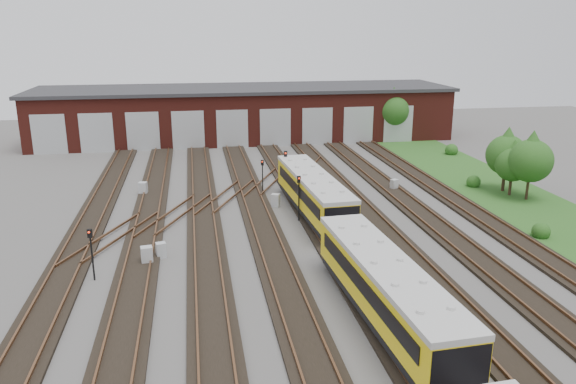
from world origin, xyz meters
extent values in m
plane|color=#4C4A47|center=(0.00, 0.00, 0.00)|extent=(120.00, 120.00, 0.00)
cube|color=black|center=(-14.00, 0.00, 0.09)|extent=(2.40, 70.00, 0.18)
cube|color=brown|center=(-14.72, 0.00, 0.26)|extent=(0.10, 70.00, 0.15)
cube|color=brown|center=(-13.28, 0.00, 0.26)|extent=(0.10, 70.00, 0.15)
cube|color=black|center=(-10.00, 0.00, 0.09)|extent=(2.40, 70.00, 0.18)
cube|color=brown|center=(-10.72, 0.00, 0.26)|extent=(0.10, 70.00, 0.15)
cube|color=brown|center=(-9.28, 0.00, 0.26)|extent=(0.10, 70.00, 0.15)
cube|color=black|center=(-6.00, 0.00, 0.09)|extent=(2.40, 70.00, 0.18)
cube|color=brown|center=(-6.72, 0.00, 0.26)|extent=(0.10, 70.00, 0.15)
cube|color=brown|center=(-5.28, 0.00, 0.26)|extent=(0.10, 70.00, 0.15)
cube|color=black|center=(-2.00, 0.00, 0.09)|extent=(2.40, 70.00, 0.18)
cube|color=brown|center=(-2.72, 0.00, 0.26)|extent=(0.10, 70.00, 0.15)
cube|color=brown|center=(-1.28, 0.00, 0.26)|extent=(0.10, 70.00, 0.15)
cube|color=black|center=(2.00, 0.00, 0.09)|extent=(2.40, 70.00, 0.18)
cube|color=brown|center=(1.28, 0.00, 0.26)|extent=(0.10, 70.00, 0.15)
cube|color=brown|center=(2.72, 0.00, 0.26)|extent=(0.10, 70.00, 0.15)
cube|color=black|center=(6.00, 0.00, 0.09)|extent=(2.40, 70.00, 0.18)
cube|color=brown|center=(5.28, 0.00, 0.26)|extent=(0.10, 70.00, 0.15)
cube|color=brown|center=(6.72, 0.00, 0.26)|extent=(0.10, 70.00, 0.15)
cube|color=black|center=(10.00, 0.00, 0.09)|extent=(2.40, 70.00, 0.18)
cube|color=brown|center=(9.28, 0.00, 0.26)|extent=(0.10, 70.00, 0.15)
cube|color=brown|center=(10.72, 0.00, 0.26)|extent=(0.10, 70.00, 0.15)
cube|color=black|center=(14.00, 0.00, 0.09)|extent=(2.40, 70.00, 0.18)
cube|color=brown|center=(13.28, 0.00, 0.26)|extent=(0.10, 70.00, 0.15)
cube|color=brown|center=(14.72, 0.00, 0.26)|extent=(0.10, 70.00, 0.15)
cube|color=brown|center=(-8.00, 10.00, 0.26)|extent=(5.40, 9.62, 0.15)
cube|color=brown|center=(-4.00, 14.00, 0.26)|extent=(5.40, 9.62, 0.15)
cube|color=brown|center=(0.00, 18.00, 0.26)|extent=(5.40, 9.62, 0.15)
cube|color=brown|center=(-12.00, 6.00, 0.26)|extent=(5.40, 9.62, 0.15)
cube|color=brown|center=(4.00, 22.00, 0.26)|extent=(5.40, 9.62, 0.15)
cube|color=#571C15|center=(0.00, 40.00, 3.00)|extent=(50.00, 12.00, 6.00)
cube|color=#2C2C2E|center=(0.00, 40.00, 6.15)|extent=(51.00, 12.50, 0.40)
cube|color=#A9ACAE|center=(-22.00, 33.98, 2.20)|extent=(3.60, 0.12, 4.40)
cube|color=#A9ACAE|center=(-17.00, 33.98, 2.20)|extent=(3.60, 0.12, 4.40)
cube|color=#A9ACAE|center=(-12.00, 33.98, 2.20)|extent=(3.60, 0.12, 4.40)
cube|color=#A9ACAE|center=(-7.00, 33.98, 2.20)|extent=(3.60, 0.12, 4.40)
cube|color=#A9ACAE|center=(-2.00, 33.98, 2.20)|extent=(3.60, 0.12, 4.40)
cube|color=#A9ACAE|center=(3.00, 33.98, 2.20)|extent=(3.60, 0.12, 4.40)
cube|color=#A9ACAE|center=(8.00, 33.98, 2.20)|extent=(3.60, 0.12, 4.40)
cube|color=#A9ACAE|center=(13.00, 33.98, 2.20)|extent=(3.60, 0.12, 4.40)
cube|color=#A9ACAE|center=(18.00, 33.98, 2.20)|extent=(3.60, 0.12, 4.40)
cube|color=#21521B|center=(19.00, 10.00, 0.03)|extent=(8.00, 55.00, 0.05)
cube|color=black|center=(2.00, -7.46, 0.60)|extent=(2.82, 13.65, 0.54)
cube|color=yellow|center=(2.00, -7.46, 1.87)|extent=(3.09, 13.66, 1.99)
cube|color=#B9B9B4|center=(2.00, -7.46, 3.00)|extent=(3.18, 13.67, 0.27)
cube|color=black|center=(0.81, -7.52, 2.09)|extent=(0.71, 11.91, 0.77)
cube|color=black|center=(3.19, -7.39, 2.09)|extent=(0.71, 11.91, 0.77)
cube|color=black|center=(2.00, 8.54, 0.60)|extent=(2.82, 13.65, 0.54)
cube|color=yellow|center=(2.00, 8.54, 1.87)|extent=(3.09, 13.66, 1.99)
cube|color=#B9B9B4|center=(2.00, 8.54, 3.00)|extent=(3.18, 13.67, 0.27)
cube|color=black|center=(0.81, 8.48, 2.09)|extent=(0.71, 11.91, 0.77)
cube|color=black|center=(3.19, 8.61, 2.09)|extent=(0.71, 11.91, 0.77)
cylinder|color=black|center=(-12.23, -0.24, 1.26)|extent=(0.10, 0.10, 2.51)
cube|color=black|center=(-12.23, -0.24, 2.75)|extent=(0.27, 0.21, 0.48)
sphere|color=red|center=(-12.23, -0.34, 2.85)|extent=(0.12, 0.12, 0.12)
cylinder|color=black|center=(1.00, 14.78, 1.53)|extent=(0.11, 0.11, 3.06)
cube|color=black|center=(1.00, 14.78, 3.33)|extent=(0.29, 0.19, 0.55)
sphere|color=red|center=(1.00, 14.67, 3.44)|extent=(0.13, 0.13, 0.13)
cylinder|color=black|center=(0.76, 7.60, 1.42)|extent=(0.10, 0.10, 2.85)
cube|color=black|center=(0.76, 7.60, 3.09)|extent=(0.25, 0.15, 0.49)
sphere|color=red|center=(0.76, 7.50, 3.19)|extent=(0.12, 0.12, 0.12)
cylinder|color=black|center=(-0.90, 15.13, 1.19)|extent=(0.09, 0.09, 2.38)
cube|color=black|center=(-0.90, 15.13, 2.61)|extent=(0.25, 0.19, 0.45)
sphere|color=red|center=(-0.90, 15.04, 2.70)|extent=(0.11, 0.11, 0.11)
cube|color=#B0B3B5|center=(-8.72, 2.35, 0.48)|extent=(0.68, 0.62, 0.96)
cube|color=#B0B3B5|center=(-10.80, 16.19, 0.54)|extent=(0.76, 0.68, 1.09)
cube|color=#B0B3B5|center=(-9.50, 1.48, 0.55)|extent=(0.74, 0.65, 1.10)
cube|color=#B0B3B5|center=(-0.40, 11.19, 0.51)|extent=(0.76, 0.71, 1.01)
cube|color=#B0B3B5|center=(10.32, 14.04, 0.47)|extent=(0.69, 0.64, 0.94)
cylinder|color=#342417|center=(17.64, 35.00, 1.02)|extent=(0.24, 0.24, 2.04)
sphere|color=#1B4614|center=(17.64, 35.00, 3.73)|extent=(3.96, 3.96, 3.96)
cone|color=#1B4614|center=(17.64, 35.00, 5.15)|extent=(3.39, 3.39, 2.83)
cylinder|color=#342417|center=(19.31, 12.10, 0.86)|extent=(0.27, 0.27, 1.73)
sphere|color=#1B4614|center=(19.31, 12.10, 3.17)|extent=(3.36, 3.36, 3.36)
cone|color=#1B4614|center=(19.31, 12.10, 4.37)|extent=(2.88, 2.88, 2.40)
cylinder|color=#342417|center=(19.88, 9.50, 0.89)|extent=(0.22, 0.22, 1.77)
sphere|color=#1B4614|center=(19.88, 9.50, 3.25)|extent=(3.45, 3.45, 3.45)
cone|color=#1B4614|center=(19.88, 9.50, 4.48)|extent=(2.95, 2.95, 2.46)
cylinder|color=#342417|center=(19.20, 10.86, 0.73)|extent=(0.24, 0.24, 1.46)
sphere|color=#1B4614|center=(19.20, 10.86, 2.68)|extent=(2.84, 2.84, 2.84)
cone|color=#1B4614|center=(19.20, 10.86, 3.70)|extent=(2.44, 2.44, 2.03)
sphere|color=#1B4614|center=(16.00, 1.59, 0.60)|extent=(1.21, 1.21, 1.21)
sphere|color=#1B4614|center=(17.53, 13.85, 0.61)|extent=(1.22, 1.22, 1.22)
sphere|color=#1B4614|center=(21.38, 26.31, 0.70)|extent=(1.40, 1.40, 1.40)
camera|label=1|loc=(-6.48, -30.02, 13.44)|focal=35.00mm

